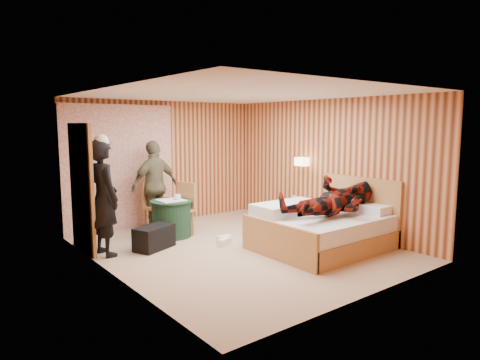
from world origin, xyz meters
TOP-DOWN VIEW (x-y plane):
  - floor at (0.00, 0.00)m, footprint 4.20×5.00m
  - ceiling at (0.00, 0.00)m, footprint 4.20×5.00m
  - wall_back at (0.00, 2.50)m, footprint 4.20×0.02m
  - wall_left at (-2.10, 0.00)m, footprint 0.02×5.00m
  - wall_right at (2.10, 0.00)m, footprint 0.02×5.00m
  - curtain at (-1.00, 2.43)m, footprint 2.20×0.08m
  - doorway at (-2.06, 1.40)m, footprint 0.06×0.90m
  - wall_lamp at (1.92, 0.45)m, footprint 0.26×0.24m
  - bed at (1.12, -0.81)m, footprint 2.05×1.62m
  - nightstand at (1.88, 0.47)m, footprint 0.39×0.53m
  - round_table at (-0.49, 1.35)m, footprint 0.76×0.76m
  - chair_far at (-0.51, 1.96)m, footprint 0.52×0.52m
  - chair_near at (-0.29, 1.31)m, footprint 0.53×0.53m
  - duffel_bag at (-1.10, 0.82)m, footprint 0.76×0.59m
  - sneaker_left at (-0.08, 0.28)m, footprint 0.29×0.20m
  - sneaker_right at (0.04, 0.45)m, footprint 0.27×0.13m
  - woman_standing at (-1.85, 1.00)m, footprint 0.51×0.70m
  - man_at_table at (-0.49, 1.99)m, footprint 1.07×0.59m
  - man_on_bed at (1.15, -1.04)m, footprint 0.86×0.67m
  - book_lower at (1.88, 0.42)m, footprint 0.23×0.26m
  - book_upper at (1.88, 0.42)m, footprint 0.23×0.27m
  - cup_nightstand at (1.88, 0.60)m, footprint 0.10×0.10m
  - cup_table at (-0.39, 1.30)m, footprint 0.16×0.16m

SIDE VIEW (x-z plane):
  - floor at x=0.00m, z-range -0.01..0.01m
  - sneaker_right at x=0.04m, z-range 0.00..0.11m
  - sneaker_left at x=-0.08m, z-range 0.00..0.12m
  - duffel_bag at x=-1.10m, z-range 0.00..0.38m
  - nightstand at x=1.88m, z-range 0.01..0.52m
  - bed at x=1.12m, z-range -0.23..0.88m
  - round_table at x=-0.49m, z-range 0.00..0.68m
  - book_lower at x=1.88m, z-range 0.51..0.53m
  - chair_far at x=-0.51m, z-range 0.07..1.00m
  - book_upper at x=1.88m, z-range 0.54..0.55m
  - cup_nightstand at x=1.88m, z-range 0.51..0.61m
  - chair_near at x=-0.29m, z-range 0.08..1.05m
  - cup_table at x=-0.39m, z-range 0.67..0.77m
  - man_at_table at x=-0.49m, z-range 0.00..1.72m
  - woman_standing at x=-1.85m, z-range 0.00..1.80m
  - man_on_bed at x=1.15m, z-range 0.10..1.87m
  - doorway at x=-2.06m, z-range 0.00..2.05m
  - curtain at x=-1.00m, z-range 0.00..2.40m
  - wall_back at x=0.00m, z-range 0.00..2.50m
  - wall_left at x=-2.10m, z-range 0.00..2.50m
  - wall_right at x=2.10m, z-range 0.00..2.50m
  - wall_lamp at x=1.92m, z-range 1.22..1.38m
  - ceiling at x=0.00m, z-range 2.50..2.50m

